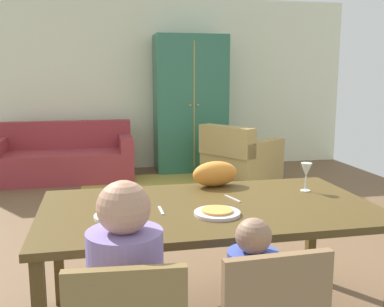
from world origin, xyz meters
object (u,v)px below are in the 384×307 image
couch (65,159)px  dining_table (209,216)px  armchair (239,160)px  handbag (213,183)px  wine_glass (306,171)px  plate_near_man (118,216)px  plate_near_child (217,213)px  cat (215,174)px  armoire (190,104)px

couch → dining_table: bearing=-75.1°
armchair → handbag: size_ratio=3.71×
dining_table → couch: couch is taller
wine_glass → couch: wine_glass is taller
plate_near_man → plate_near_child: same height
plate_near_man → plate_near_child: (0.53, -0.06, 0.00)m
wine_glass → couch: size_ratio=0.10×
dining_table → plate_near_man: bearing=-167.1°
wine_glass → cat: size_ratio=0.58×
plate_near_child → cat: cat is taller
armchair → armoire: (-0.51, 0.95, 0.73)m
dining_table → plate_near_man: size_ratio=7.65×
couch → armchair: bearing=-15.9°
plate_near_child → couch: (-1.11, 4.35, -0.47)m
armoire → handbag: size_ratio=6.56×
dining_table → armoire: (0.81, 4.43, 0.35)m
handbag → cat: bearing=-104.4°
plate_near_child → armchair: 3.91m
cat → handbag: size_ratio=1.00×
dining_table → cat: size_ratio=5.98×
wine_glass → plate_near_man: bearing=-166.1°
armchair → handbag: armchair is taller
dining_table → plate_near_child: 0.19m
dining_table → armchair: bearing=69.3°
dining_table → cat: (0.15, 0.43, 0.15)m
plate_near_child → plate_near_man: bearing=173.5°
couch → armchair: same height
wine_glass → armchair: size_ratio=0.16×
dining_table → cat: cat is taller
plate_near_man → cat: cat is taller
plate_near_child → armchair: armchair is taller
plate_near_child → armoire: bearing=80.1°
plate_near_child → cat: size_ratio=0.78×
plate_near_child → armoire: size_ratio=0.12×
armchair → armoire: armoire is taller
plate_near_man → armoire: armoire is taller
cat → plate_near_man: bearing=-150.8°
wine_glass → handbag: 2.93m
wine_glass → cat: (-0.54, 0.25, -0.05)m
plate_near_child → armoire: (0.81, 4.61, 0.28)m
wine_glass → handbag: (0.12, 2.83, -0.76)m
plate_near_child → handbag: plate_near_child is taller
cat → armchair: (1.17, 3.05, -0.53)m
wine_glass → cat: bearing=155.1°
couch → armoire: (1.91, 0.26, 0.75)m
plate_near_man → wine_glass: bearing=13.9°
wine_glass → armchair: 3.41m
plate_near_man → plate_near_child: bearing=-6.5°
plate_near_man → handbag: bearing=66.8°
plate_near_man → couch: (-0.58, 4.29, -0.47)m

